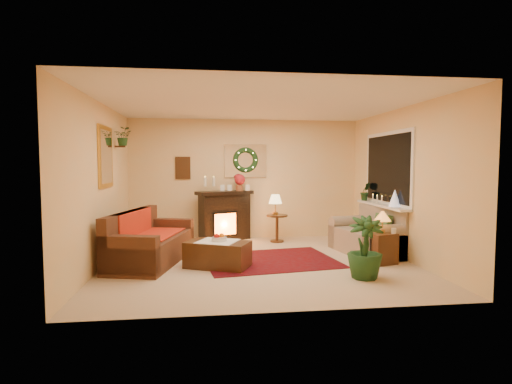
{
  "coord_description": "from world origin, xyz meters",
  "views": [
    {
      "loc": [
        -0.85,
        -6.48,
        1.63
      ],
      "look_at": [
        0.0,
        0.35,
        1.15
      ],
      "focal_mm": 28.0,
      "sensor_mm": 36.0,
      "label": 1
    }
  ],
  "objects": [
    {
      "name": "wall_back",
      "position": [
        0.0,
        2.25,
        1.3
      ],
      "size": [
        5.0,
        5.0,
        0.0
      ],
      "primitive_type": "plane",
      "color": "#EFD88C",
      "rests_on": "ground"
    },
    {
      "name": "wall_front",
      "position": [
        0.0,
        -2.25,
        1.3
      ],
      "size": [
        5.0,
        5.0,
        0.0
      ],
      "primitive_type": "plane",
      "color": "#EFD88C",
      "rests_on": "ground"
    },
    {
      "name": "lamp_cream",
      "position": [
        0.58,
        1.73,
        0.88
      ],
      "size": [
        0.28,
        0.28,
        0.43
      ],
      "primitive_type": "cone",
      "color": "#FFE08F",
      "rests_on": "side_table_round"
    },
    {
      "name": "side_table_round",
      "position": [
        0.61,
        1.7,
        0.33
      ],
      "size": [
        0.55,
        0.55,
        0.57
      ],
      "primitive_type": "cylinder",
      "rotation": [
        0.0,
        0.0,
        0.31
      ],
      "color": "black",
      "rests_on": "floor"
    },
    {
      "name": "window_glass",
      "position": [
        2.47,
        0.55,
        1.55
      ],
      "size": [
        0.02,
        1.7,
        1.22
      ],
      "primitive_type": "cube",
      "color": "black",
      "rests_on": "wall_right"
    },
    {
      "name": "wreath",
      "position": [
        0.0,
        2.19,
        1.72
      ],
      "size": [
        0.55,
        0.11,
        0.55
      ],
      "primitive_type": "torus",
      "rotation": [
        1.57,
        0.0,
        0.0
      ],
      "color": "#194719",
      "rests_on": "wall_back"
    },
    {
      "name": "wall_left",
      "position": [
        -2.5,
        0.0,
        1.3
      ],
      "size": [
        4.5,
        4.5,
        0.0
      ],
      "primitive_type": "plane",
      "color": "#EFD88C",
      "rests_on": "ground"
    },
    {
      "name": "sofa",
      "position": [
        -1.76,
        0.24,
        0.43
      ],
      "size": [
        1.32,
        2.14,
        0.85
      ],
      "primitive_type": "cube",
      "rotation": [
        0.0,
        0.0,
        -0.24
      ],
      "color": "brown",
      "rests_on": "floor"
    },
    {
      "name": "poinsettia",
      "position": [
        -0.14,
        2.04,
        1.3
      ],
      "size": [
        0.23,
        0.23,
        0.23
      ],
      "primitive_type": "sphere",
      "color": "#B31F2A",
      "rests_on": "fireplace"
    },
    {
      "name": "lamp_tiffany",
      "position": [
        2.02,
        -0.28,
        0.74
      ],
      "size": [
        0.28,
        0.28,
        0.4
      ],
      "primitive_type": "cone",
      "color": "orange",
      "rests_on": "end_table_square"
    },
    {
      "name": "ceiling",
      "position": [
        0.0,
        0.0,
        2.6
      ],
      "size": [
        5.0,
        5.0,
        0.0
      ],
      "primitive_type": "plane",
      "color": "white",
      "rests_on": "ground"
    },
    {
      "name": "mini_tree",
      "position": [
        2.41,
        0.1,
        1.04
      ],
      "size": [
        0.21,
        0.21,
        0.31
      ],
      "primitive_type": "cone",
      "color": "white",
      "rests_on": "window_sill"
    },
    {
      "name": "mantel_mirror",
      "position": [
        0.0,
        2.23,
        1.7
      ],
      "size": [
        0.92,
        0.02,
        0.72
      ],
      "primitive_type": "cube",
      "color": "white",
      "rests_on": "wall_back"
    },
    {
      "name": "end_table_square",
      "position": [
        1.99,
        -0.28,
        0.27
      ],
      "size": [
        0.5,
        0.5,
        0.5
      ],
      "primitive_type": "cube",
      "rotation": [
        0.0,
        0.0,
        0.25
      ],
      "color": "#4A2D13",
      "rests_on": "floor"
    },
    {
      "name": "floor",
      "position": [
        0.0,
        0.0,
        0.0
      ],
      "size": [
        5.0,
        5.0,
        0.0
      ],
      "primitive_type": "plane",
      "color": "beige",
      "rests_on": "ground"
    },
    {
      "name": "window_sill",
      "position": [
        2.38,
        0.55,
        0.87
      ],
      "size": [
        0.22,
        1.86,
        0.04
      ],
      "primitive_type": "cube",
      "color": "white",
      "rests_on": "wall_right"
    },
    {
      "name": "sill_plant",
      "position": [
        2.36,
        1.28,
        1.08
      ],
      "size": [
        0.26,
        0.21,
        0.48
      ],
      "primitive_type": "imported",
      "color": "#155016",
      "rests_on": "window_sill"
    },
    {
      "name": "fruit_bowl",
      "position": [
        -0.66,
        -0.21,
        0.45
      ],
      "size": [
        0.24,
        0.24,
        0.06
      ],
      "primitive_type": "cylinder",
      "color": "silver",
      "rests_on": "coffee_table"
    },
    {
      "name": "fireplace",
      "position": [
        -0.47,
        2.04,
        0.55
      ],
      "size": [
        1.12,
        0.75,
        0.99
      ],
      "primitive_type": "cube",
      "rotation": [
        0.0,
        0.0,
        0.42
      ],
      "color": "black",
      "rests_on": "floor"
    },
    {
      "name": "wall_art",
      "position": [
        -1.35,
        2.23,
        1.55
      ],
      "size": [
        0.32,
        0.03,
        0.48
      ],
      "primitive_type": "cube",
      "color": "#381E11",
      "rests_on": "wall_back"
    },
    {
      "name": "coffee_table",
      "position": [
        -0.68,
        -0.22,
        0.21
      ],
      "size": [
        1.11,
        0.9,
        0.41
      ],
      "primitive_type": "cube",
      "rotation": [
        0.0,
        0.0,
        -0.43
      ],
      "color": "black",
      "rests_on": "floor"
    },
    {
      "name": "hanging_plant",
      "position": [
        -2.34,
        1.05,
        1.97
      ],
      "size": [
        0.33,
        0.28,
        0.36
      ],
      "primitive_type": "imported",
      "color": "#194719",
      "rests_on": "wall_left"
    },
    {
      "name": "gold_mirror",
      "position": [
        -2.48,
        0.3,
        1.75
      ],
      "size": [
        0.03,
        0.84,
        1.0
      ],
      "primitive_type": "cube",
      "color": "gold",
      "rests_on": "wall_left"
    },
    {
      "name": "area_rug",
      "position": [
        0.21,
        0.1,
        0.01
      ],
      "size": [
        2.37,
        1.91,
        0.01
      ],
      "primitive_type": "cube",
      "rotation": [
        0.0,
        0.0,
        0.14
      ],
      "color": "#561B16",
      "rests_on": "floor"
    },
    {
      "name": "mantel_candle_b",
      "position": [
        -0.7,
        2.03,
        1.26
      ],
      "size": [
        0.06,
        0.06,
        0.19
      ],
      "primitive_type": "cylinder",
      "color": "white",
      "rests_on": "fireplace"
    },
    {
      "name": "window_frame",
      "position": [
        2.48,
        0.55,
        1.55
      ],
      "size": [
        0.03,
        1.86,
        1.36
      ],
      "primitive_type": "cube",
      "color": "white",
      "rests_on": "wall_right"
    },
    {
      "name": "floor_palm",
      "position": [
        1.39,
        -1.1,
        0.45
      ],
      "size": [
        1.69,
        1.69,
        2.66
      ],
      "primitive_type": "imported",
      "rotation": [
        0.0,
        0.0,
        -0.14
      ],
      "color": "#163F16",
      "rests_on": "floor"
    },
    {
      "name": "loveseat",
      "position": [
        2.06,
        0.42,
        0.42
      ],
      "size": [
        1.08,
        1.58,
        0.84
      ],
      "primitive_type": "cube",
      "rotation": [
        0.0,
        0.0,
        0.18
      ],
      "color": "gray",
      "rests_on": "floor"
    },
    {
      "name": "red_throw",
      "position": [
        -1.77,
        0.36,
        0.46
      ],
      "size": [
        0.77,
        1.26,
        0.02
      ],
      "primitive_type": "cube",
      "color": "red",
      "rests_on": "sofa"
    },
    {
      "name": "mantel_candle_a",
      "position": [
        -0.88,
        1.99,
        1.26
      ],
      "size": [
        0.06,
        0.06,
        0.19
      ],
      "primitive_type": "cylinder",
      "color": "#FFF9CB",
      "rests_on": "fireplace"
    },
    {
      "name": "wall_right",
      "position": [
        2.5,
        0.0,
        1.3
      ],
      "size": [
        4.5,
        4.5,
        0.0
      ],
      "primitive_type": "plane",
      "color": "#EFD88C",
      "rests_on": "ground"
    }
  ]
}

